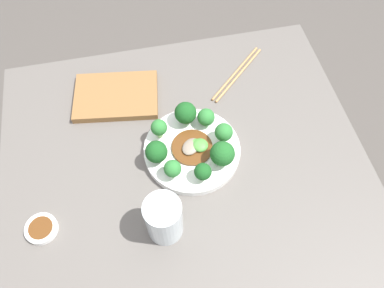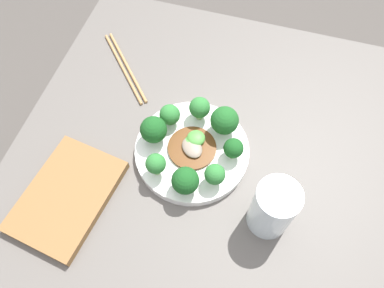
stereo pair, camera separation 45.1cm
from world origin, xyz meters
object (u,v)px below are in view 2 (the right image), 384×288
object	(u,v)px
broccoli_southeast	(156,164)
drinking_glass	(273,208)
broccoli_east	(185,181)
chopsticks	(125,67)
broccoli_southwest	(170,115)
broccoli_north	(233,148)
cutting_board	(67,196)
plate	(192,151)
broccoli_northwest	(225,121)
broccoli_northeast	(215,175)
broccoli_south	(154,130)
broccoli_west	(200,108)
stirfry_center	(193,145)

from	to	relation	value
broccoli_southeast	drinking_glass	bearing A→B (deg)	83.24
broccoli_east	chopsticks	bearing A→B (deg)	-138.64
broccoli_east	broccoli_southwest	xyz separation A→B (m)	(-0.14, -0.08, -0.01)
broccoli_north	cutting_board	world-z (taller)	broccoli_north
chopsticks	cutting_board	size ratio (longest dim) A/B	0.77
plate	broccoli_southeast	world-z (taller)	broccoli_southeast
plate	drinking_glass	size ratio (longest dim) A/B	1.87
broccoli_northwest	cutting_board	distance (m)	0.35
plate	broccoli_northwest	xyz separation A→B (m)	(-0.06, 0.05, 0.05)
broccoli_northeast	broccoli_south	distance (m)	0.16
broccoli_south	broccoli_west	bearing A→B (deg)	136.66
broccoli_northeast	chopsticks	distance (m)	0.38
broccoli_northeast	broccoli_west	size ratio (longest dim) A/B	0.93
broccoli_east	broccoli_northwest	size ratio (longest dim) A/B	0.91
plate	broccoli_north	size ratio (longest dim) A/B	4.56
broccoli_northeast	broccoli_north	distance (m)	0.07
broccoli_north	drinking_glass	distance (m)	0.15
broccoli_northwest	broccoli_east	bearing A→B (deg)	-14.52
broccoli_west	drinking_glass	world-z (taller)	drinking_glass
broccoli_southeast	broccoli_east	bearing A→B (deg)	75.09
broccoli_east	drinking_glass	xyz separation A→B (m)	(0.01, 0.17, 0.01)
drinking_glass	broccoli_northeast	bearing A→B (deg)	-108.65
broccoli_northwest	drinking_glass	distance (m)	0.21
broccoli_south	stirfry_center	size ratio (longest dim) A/B	0.64
broccoli_northwest	stirfry_center	xyz separation A→B (m)	(0.06, -0.05, -0.03)
broccoli_southeast	broccoli_west	distance (m)	0.16
broccoli_southeast	broccoli_northwest	world-z (taller)	broccoli_northwest
broccoli_east	broccoli_northeast	world-z (taller)	broccoli_east
stirfry_center	plate	bearing A→B (deg)	-1.41
plate	drinking_glass	bearing A→B (deg)	61.34
broccoli_west	chopsticks	world-z (taller)	broccoli_west
broccoli_southeast	drinking_glass	distance (m)	0.24
broccoli_southwest	stirfry_center	bearing A→B (deg)	54.47
plate	drinking_glass	distance (m)	0.21
plate	broccoli_north	bearing A→B (deg)	95.23
broccoli_north	chopsticks	size ratio (longest dim) A/B	0.28
broccoli_east	broccoli_north	bearing A→B (deg)	143.54
plate	broccoli_northwest	bearing A→B (deg)	139.97
chopsticks	broccoli_east	bearing A→B (deg)	41.36
plate	broccoli_northeast	distance (m)	0.10
plate	stirfry_center	xyz separation A→B (m)	(-0.00, 0.00, 0.02)
stirfry_center	broccoli_southwest	bearing A→B (deg)	-125.53
broccoli_south	broccoli_southwest	xyz separation A→B (m)	(-0.05, 0.02, -0.01)
broccoli_east	broccoli_southwest	distance (m)	0.16
broccoli_south	cutting_board	distance (m)	0.22
broccoli_north	broccoli_southwest	bearing A→B (deg)	-105.79
broccoli_northeast	cutting_board	bearing A→B (deg)	-68.29
plate	broccoli_east	world-z (taller)	broccoli_east
broccoli_east	broccoli_northwest	distance (m)	0.16
broccoli_west	broccoli_southwest	distance (m)	0.07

